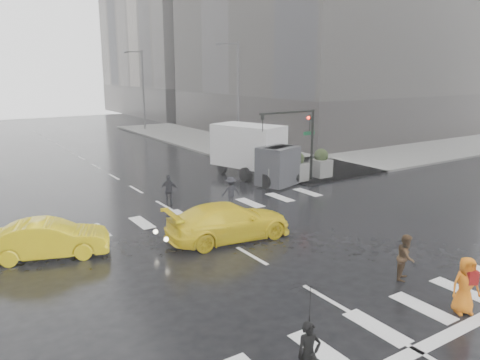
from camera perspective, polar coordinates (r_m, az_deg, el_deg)
ground at (r=17.85m, az=1.43°, el=-9.22°), size 120.00×120.00×0.00m
sidewalk_ne at (r=42.94m, az=9.72°, el=4.03°), size 35.00×35.00×0.15m
building_ne_far at (r=80.01m, az=-4.43°, el=20.01°), size 26.05×26.05×36.00m
road_markings at (r=17.84m, az=1.43°, el=-9.21°), size 18.00×48.00×0.01m
traffic_signal_pole at (r=28.57m, az=7.32°, el=5.90°), size 4.45×0.42×4.50m
street_lamp_near at (r=37.55m, az=-0.42°, el=10.40°), size 2.15×0.22×9.00m
street_lamp_far at (r=55.43m, az=-11.86°, el=11.05°), size 2.15×0.22×9.00m
planter_west at (r=27.86m, az=3.77°, el=1.13°), size 1.10×1.10×1.80m
planter_mid at (r=29.08m, az=6.93°, el=1.58°), size 1.10×1.10×1.80m
planter_east at (r=30.38m, az=9.83°, el=1.98°), size 1.10×1.10×1.80m
pedestrian_black at (r=10.54m, az=8.54°, el=-16.28°), size 1.20×1.21×2.43m
pedestrian_brown at (r=16.64m, az=19.58°, el=-8.84°), size 0.95×0.89×1.56m
pedestrian_orange at (r=15.09m, az=25.81°, el=-11.47°), size 0.98×0.86×1.69m
pedestrian_far_a at (r=24.38m, az=-8.66°, el=-1.23°), size 1.08×0.93×1.58m
pedestrian_far_b at (r=23.85m, az=-1.16°, el=-1.44°), size 1.09×0.76×1.54m
taxi_mid at (r=18.89m, az=-22.23°, el=-6.66°), size 4.53×2.75×1.41m
taxi_rear at (r=19.27m, az=-1.35°, el=-5.07°), size 4.82×2.56×1.52m
box_truck at (r=29.80m, az=1.94°, el=3.56°), size 2.39×6.36×3.38m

